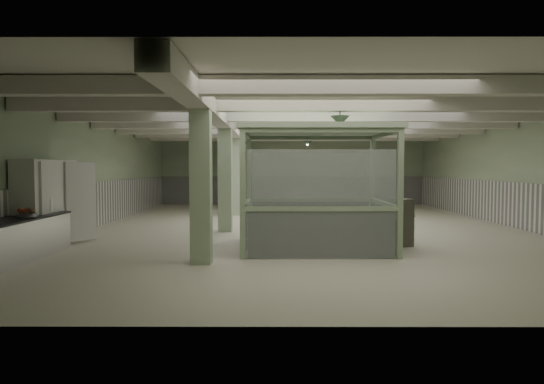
{
  "coord_description": "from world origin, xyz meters",
  "views": [
    {
      "loc": [
        -1.0,
        -16.0,
        2.02
      ],
      "look_at": [
        -1.04,
        -2.33,
        1.3
      ],
      "focal_mm": 32.0,
      "sensor_mm": 36.0,
      "label": 1
    }
  ],
  "objects": [
    {
      "name": "veg_colander",
      "position": [
        -6.36,
        -5.54,
        1.0
      ],
      "size": [
        0.51,
        0.51,
        0.19
      ],
      "primitive_type": null,
      "rotation": [
        0.0,
        0.0,
        0.21
      ],
      "color": "#444549",
      "rests_on": "prep_counter"
    },
    {
      "name": "guard_booth",
      "position": [
        0.03,
        -4.08,
        1.97
      ],
      "size": [
        3.69,
        3.13,
        2.97
      ],
      "rotation": [
        0.0,
        0.0,
        0.01
      ],
      "color": "#95AC89",
      "rests_on": "floor"
    },
    {
      "name": "wainscot_left",
      "position": [
        -6.97,
        0.0,
        0.75
      ],
      "size": [
        0.05,
        19.9,
        1.5
      ],
      "primitive_type": "cube",
      "color": "silver",
      "rests_on": "floor"
    },
    {
      "name": "wainscot_right",
      "position": [
        6.97,
        0.0,
        0.75
      ],
      "size": [
        0.05,
        19.9,
        1.5
      ],
      "primitive_type": "cube",
      "color": "silver",
      "rests_on": "floor"
    },
    {
      "name": "pendant_back",
      "position": [
        0.5,
        5.5,
        3.05
      ],
      "size": [
        0.44,
        0.44,
        0.22
      ],
      "primitive_type": "cone",
      "rotation": [
        3.14,
        0.0,
        0.0
      ],
      "color": "#314233",
      "rests_on": "ceiling"
    },
    {
      "name": "beam_g",
      "position": [
        0.0,
        7.5,
        3.42
      ],
      "size": [
        13.9,
        0.35,
        0.32
      ],
      "primitive_type": "cube",
      "color": "beige",
      "rests_on": "ceiling"
    },
    {
      "name": "filing_cabinet",
      "position": [
        2.26,
        -3.71,
        0.6
      ],
      "size": [
        0.55,
        0.65,
        1.2
      ],
      "primitive_type": "cube",
      "rotation": [
        0.0,
        0.0,
        0.33
      ],
      "color": "#545446",
      "rests_on": "floor"
    },
    {
      "name": "beam_d",
      "position": [
        0.0,
        0.0,
        3.42
      ],
      "size": [
        13.9,
        0.35,
        0.32
      ],
      "primitive_type": "cube",
      "color": "beige",
      "rests_on": "ceiling"
    },
    {
      "name": "ceiling",
      "position": [
        0.0,
        0.0,
        3.6
      ],
      "size": [
        14.0,
        20.0,
        0.02
      ],
      "primitive_type": "cube",
      "color": "silver",
      "rests_on": "wall_back"
    },
    {
      "name": "column_a",
      "position": [
        -2.5,
        -6.0,
        1.8
      ],
      "size": [
        0.42,
        0.42,
        3.6
      ],
      "primitive_type": "cube",
      "color": "#ACC39D",
      "rests_on": "floor"
    },
    {
      "name": "column_d",
      "position": [
        -2.5,
        8.0,
        1.8
      ],
      "size": [
        0.42,
        0.42,
        3.6
      ],
      "primitive_type": "cube",
      "color": "#ACC39D",
      "rests_on": "floor"
    },
    {
      "name": "wall_front",
      "position": [
        0.0,
        -10.0,
        1.8
      ],
      "size": [
        14.0,
        0.02,
        3.6
      ],
      "primitive_type": "cube",
      "color": "#A0B28E",
      "rests_on": "floor"
    },
    {
      "name": "walkin_cooler",
      "position": [
        -6.62,
        -4.0,
        1.09
      ],
      "size": [
        1.01,
        2.37,
        2.17
      ],
      "color": "silver",
      "rests_on": "floor"
    },
    {
      "name": "beam_a",
      "position": [
        0.0,
        -7.5,
        3.42
      ],
      "size": [
        13.9,
        0.35,
        0.32
      ],
      "primitive_type": "cube",
      "color": "beige",
      "rests_on": "ceiling"
    },
    {
      "name": "wall_right",
      "position": [
        7.0,
        0.0,
        1.8
      ],
      "size": [
        0.02,
        20.0,
        3.6
      ],
      "primitive_type": "cube",
      "color": "#A0B28E",
      "rests_on": "floor"
    },
    {
      "name": "floor",
      "position": [
        0.0,
        0.0,
        0.0
      ],
      "size": [
        20.0,
        20.0,
        0.0
      ],
      "primitive_type": "plane",
      "color": "silver",
      "rests_on": "ground"
    },
    {
      "name": "beam_b",
      "position": [
        0.0,
        -5.0,
        3.42
      ],
      "size": [
        13.9,
        0.35,
        0.32
      ],
      "primitive_type": "cube",
      "color": "beige",
      "rests_on": "ceiling"
    },
    {
      "name": "orange_bowl",
      "position": [
        -6.6,
        -5.24,
        0.95
      ],
      "size": [
        0.27,
        0.27,
        0.1
      ],
      "primitive_type": "cylinder",
      "rotation": [
        0.0,
        0.0,
        0.01
      ],
      "color": "#B2B2B7",
      "rests_on": "prep_counter"
    },
    {
      "name": "pendant_front",
      "position": [
        0.5,
        -5.0,
        3.05
      ],
      "size": [
        0.44,
        0.44,
        0.22
      ],
      "primitive_type": "cone",
      "rotation": [
        3.14,
        0.0,
        0.0
      ],
      "color": "#314233",
      "rests_on": "ceiling"
    },
    {
      "name": "beam_e",
      "position": [
        0.0,
        2.5,
        3.42
      ],
      "size": [
        13.9,
        0.35,
        0.32
      ],
      "primitive_type": "cube",
      "color": "beige",
      "rests_on": "ceiling"
    },
    {
      "name": "wall_left",
      "position": [
        -7.0,
        0.0,
        1.8
      ],
      "size": [
        0.02,
        20.0,
        3.6
      ],
      "primitive_type": "cube",
      "color": "#A0B28E",
      "rests_on": "floor"
    },
    {
      "name": "beam_f",
      "position": [
        0.0,
        5.0,
        3.42
      ],
      "size": [
        13.9,
        0.35,
        0.32
      ],
      "primitive_type": "cube",
      "color": "beige",
      "rests_on": "ceiling"
    },
    {
      "name": "pendant_mid",
      "position": [
        0.5,
        0.5,
        3.05
      ],
      "size": [
        0.44,
        0.44,
        0.22
      ],
      "primitive_type": "cone",
      "rotation": [
        3.14,
        0.0,
        0.0
      ],
      "color": "#314233",
      "rests_on": "ceiling"
    },
    {
      "name": "wainscot_back",
      "position": [
        0.0,
        9.97,
        0.75
      ],
      "size": [
        13.9,
        0.05,
        1.5
      ],
      "primitive_type": "cube",
      "color": "silver",
      "rests_on": "floor"
    },
    {
      "name": "beam_c",
      "position": [
        0.0,
        -2.5,
        3.42
      ],
      "size": [
        13.9,
        0.35,
        0.32
      ],
      "primitive_type": "cube",
      "color": "beige",
      "rests_on": "ceiling"
    },
    {
      "name": "pitcher_far",
      "position": [
        -6.5,
        -4.4,
        1.04
      ],
      "size": [
        0.2,
        0.23,
        0.29
      ],
      "primitive_type": null,
      "rotation": [
        0.0,
        0.0,
        0.03
      ],
      "color": "silver",
      "rests_on": "prep_counter"
    },
    {
      "name": "girder",
      "position": [
        -2.5,
        0.0,
        3.38
      ],
      "size": [
        0.45,
        19.9,
        0.4
      ],
      "primitive_type": "cube",
      "color": "beige",
      "rests_on": "ceiling"
    },
    {
      "name": "column_b",
      "position": [
        -2.5,
        -1.0,
        1.8
      ],
      "size": [
        0.42,
        0.42,
        3.6
      ],
      "primitive_type": "cube",
      "color": "#ACC39D",
      "rests_on": "floor"
    },
    {
      "name": "wall_back",
      "position": [
        0.0,
        10.0,
        1.8
      ],
      "size": [
        14.0,
        0.02,
        3.6
      ],
      "primitive_type": "cube",
      "color": "#A0B28E",
      "rests_on": "floor"
    },
    {
      "name": "column_c",
      "position": [
        -2.5,
        4.0,
        1.8
      ],
      "size": [
        0.42,
        0.42,
        3.6
      ],
      "primitive_type": "cube",
      "color": "#ACC39D",
      "rests_on": "floor"
    }
  ]
}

